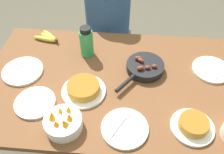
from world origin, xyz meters
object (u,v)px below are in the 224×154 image
(skillet, at_px, (144,67))
(empty_plate_far_left, at_px, (211,70))
(frittata_plate_center, at_px, (193,125))
(water_bottle, at_px, (86,42))
(empty_plate_near_front, at_px, (23,71))
(frittata_plate_side, at_px, (84,89))
(person_figure, at_px, (108,37))
(empty_plate_mid_edge, at_px, (35,103))
(empty_plate_far_right, at_px, (125,128))
(fruit_bowl_mango, at_px, (63,123))
(banana_bunch, at_px, (48,37))

(skillet, relative_size, empty_plate_far_left, 1.45)
(frittata_plate_center, distance_m, water_bottle, 0.81)
(frittata_plate_center, distance_m, empty_plate_near_front, 1.04)
(skillet, height_order, frittata_plate_side, skillet)
(frittata_plate_center, bearing_deg, water_bottle, 139.99)
(empty_plate_far_left, relative_size, person_figure, 0.19)
(frittata_plate_center, xyz_separation_m, empty_plate_mid_edge, (-0.84, 0.08, -0.02))
(empty_plate_far_right, distance_m, fruit_bowl_mango, 0.31)
(empty_plate_far_left, bearing_deg, water_bottle, 173.63)
(skillet, height_order, water_bottle, water_bottle)
(empty_plate_near_front, height_order, water_bottle, water_bottle)
(skillet, height_order, empty_plate_far_left, skillet)
(fruit_bowl_mango, xyz_separation_m, water_bottle, (0.03, 0.57, 0.06))
(empty_plate_far_left, distance_m, empty_plate_mid_edge, 1.07)
(skillet, height_order, fruit_bowl_mango, fruit_bowl_mango)
(frittata_plate_center, relative_size, fruit_bowl_mango, 1.16)
(empty_plate_near_front, relative_size, empty_plate_mid_edge, 1.12)
(frittata_plate_center, bearing_deg, skillet, 121.38)
(empty_plate_mid_edge, xyz_separation_m, water_bottle, (0.22, 0.43, 0.09))
(empty_plate_near_front, bearing_deg, water_bottle, 28.50)
(empty_plate_far_left, height_order, empty_plate_mid_edge, same)
(empty_plate_near_front, bearing_deg, skillet, 5.93)
(empty_plate_near_front, height_order, empty_plate_mid_edge, same)
(skillet, distance_m, empty_plate_near_front, 0.75)
(skillet, relative_size, person_figure, 0.28)
(skillet, distance_m, empty_plate_far_left, 0.42)
(frittata_plate_center, height_order, empty_plate_far_right, frittata_plate_center)
(empty_plate_near_front, bearing_deg, empty_plate_far_left, 5.57)
(banana_bunch, distance_m, fruit_bowl_mango, 0.75)
(frittata_plate_side, height_order, empty_plate_near_front, frittata_plate_side)
(frittata_plate_side, distance_m, empty_plate_far_left, 0.80)
(banana_bunch, relative_size, empty_plate_mid_edge, 0.88)
(empty_plate_far_right, bearing_deg, empty_plate_near_front, 151.74)
(empty_plate_far_left, bearing_deg, empty_plate_far_right, -138.24)
(empty_plate_far_right, height_order, water_bottle, water_bottle)
(frittata_plate_center, bearing_deg, fruit_bowl_mango, -175.55)
(empty_plate_far_right, xyz_separation_m, water_bottle, (-0.28, 0.55, 0.09))
(frittata_plate_center, distance_m, person_figure, 1.15)
(banana_bunch, bearing_deg, frittata_plate_center, -35.24)
(frittata_plate_side, bearing_deg, banana_bunch, 125.73)
(banana_bunch, distance_m, empty_plate_near_front, 0.34)
(empty_plate_near_front, bearing_deg, person_figure, 55.80)
(banana_bunch, relative_size, frittata_plate_center, 0.89)
(fruit_bowl_mango, relative_size, person_figure, 0.15)
(banana_bunch, xyz_separation_m, person_figure, (0.39, 0.35, -0.24))
(banana_bunch, height_order, frittata_plate_side, frittata_plate_side)
(skillet, relative_size, water_bottle, 1.64)
(person_figure, bearing_deg, empty_plate_mid_edge, -108.86)
(empty_plate_mid_edge, xyz_separation_m, person_figure, (0.31, 0.91, -0.23))
(fruit_bowl_mango, relative_size, water_bottle, 0.90)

